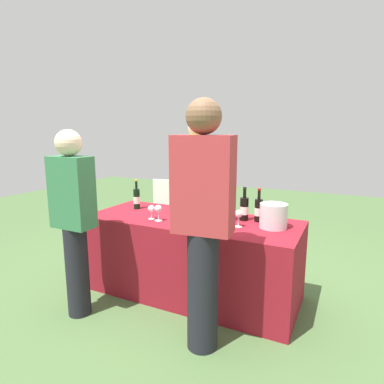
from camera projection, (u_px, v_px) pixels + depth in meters
name	position (u px, v px, depth m)	size (l,w,h in m)	color
ground_plane	(192.00, 293.00, 3.15)	(12.00, 12.00, 0.00)	#476638
tasting_table	(192.00, 256.00, 3.08)	(1.96, 0.79, 0.74)	maroon
wine_bottle_0	(137.00, 198.00, 3.37)	(0.07, 0.07, 0.31)	black
wine_bottle_1	(184.00, 201.00, 3.16)	(0.07, 0.07, 0.33)	black
wine_bottle_2	(231.00, 209.00, 2.94)	(0.08, 0.08, 0.29)	black
wine_bottle_3	(244.00, 209.00, 2.93)	(0.08, 0.08, 0.31)	black
wine_bottle_4	(259.00, 210.00, 2.90)	(0.07, 0.07, 0.30)	black
wine_glass_0	(151.00, 209.00, 2.98)	(0.06, 0.06, 0.13)	silver
wine_glass_1	(158.00, 209.00, 2.92)	(0.07, 0.07, 0.15)	silver
wine_glass_2	(192.00, 209.00, 2.92)	(0.07, 0.07, 0.15)	silver
wine_glass_3	(217.00, 214.00, 2.79)	(0.06, 0.06, 0.14)	silver
wine_glass_4	(238.00, 215.00, 2.73)	(0.07, 0.07, 0.15)	silver
ice_bucket	(273.00, 216.00, 2.71)	(0.23, 0.23, 0.20)	silver
server_pouring	(198.00, 186.00, 3.71)	(0.40, 0.25, 1.68)	brown
guest_0	(74.00, 217.00, 2.64)	(0.34, 0.21, 1.55)	black
guest_1	(203.00, 219.00, 2.19)	(0.42, 0.26, 1.75)	black
menu_board	(173.00, 214.00, 4.30)	(0.56, 0.03, 0.91)	white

